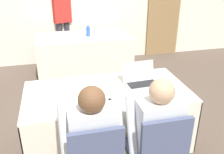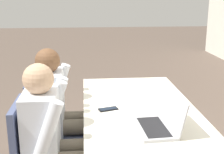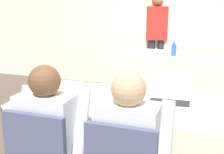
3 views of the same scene
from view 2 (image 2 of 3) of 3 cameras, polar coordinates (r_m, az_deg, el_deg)
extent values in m
cube|color=silver|center=(2.41, 5.06, -5.85)|extent=(1.69, 0.85, 0.02)
cube|color=silver|center=(2.50, -4.91, -12.84)|extent=(1.69, 0.01, 0.60)
cube|color=silver|center=(2.64, 14.15, -11.73)|extent=(1.69, 0.01, 0.60)
cube|color=silver|center=(3.29, 2.38, -5.63)|extent=(0.01, 0.85, 0.60)
cube|color=#B7B7BC|center=(2.05, 7.61, -9.28)|extent=(0.37, 0.24, 0.02)
cube|color=black|center=(2.04, 7.62, -9.01)|extent=(0.32, 0.17, 0.00)
cube|color=#B7B7BC|center=(2.04, 11.29, -6.09)|extent=(0.36, 0.07, 0.21)
cube|color=black|center=(2.04, 11.29, -6.09)|extent=(0.33, 0.06, 0.18)
cube|color=black|center=(2.35, -0.70, -5.90)|extent=(0.10, 0.16, 0.01)
cube|color=#192333|center=(2.35, -0.71, -5.78)|extent=(0.09, 0.14, 0.00)
cube|color=white|center=(2.82, 6.96, -2.42)|extent=(0.22, 0.31, 0.00)
cube|color=white|center=(2.30, 4.33, -6.58)|extent=(0.26, 0.33, 0.00)
cylinder|color=tan|center=(3.00, -6.03, -12.46)|extent=(0.04, 0.04, 0.40)
cylinder|color=tan|center=(3.02, -12.87, -12.50)|extent=(0.04, 0.04, 0.40)
cube|color=#4C567A|center=(2.75, -9.94, -10.06)|extent=(0.44, 0.44, 0.05)
cube|color=#4C567A|center=(2.68, -14.47, -5.23)|extent=(0.40, 0.04, 0.45)
cube|color=#4C567A|center=(2.19, -16.64, -10.14)|extent=(0.40, 0.04, 0.45)
cylinder|color=#665B4C|center=(2.62, -7.31, -9.10)|extent=(0.13, 0.42, 0.13)
cylinder|color=#665B4C|center=(2.78, -7.19, -7.56)|extent=(0.13, 0.42, 0.13)
cylinder|color=#665B4C|center=(2.91, -3.36, -12.75)|extent=(0.10, 0.10, 0.45)
cube|color=silver|center=(2.64, -11.30, -4.49)|extent=(0.36, 0.22, 0.52)
cylinder|color=silver|center=(2.44, -10.87, -5.98)|extent=(0.08, 0.26, 0.54)
cylinder|color=silver|center=(2.83, -10.08, -2.88)|extent=(0.08, 0.26, 0.54)
sphere|color=brown|center=(2.55, -11.72, 2.94)|extent=(0.20, 0.20, 0.20)
cylinder|color=#665B4C|center=(2.30, -7.62, -12.76)|extent=(0.13, 0.42, 0.13)
cube|color=silver|center=(2.15, -12.75, -9.33)|extent=(0.36, 0.22, 0.52)
cylinder|color=silver|center=(1.96, -12.36, -11.69)|extent=(0.08, 0.26, 0.54)
cylinder|color=silver|center=(2.34, -11.14, -7.00)|extent=(0.08, 0.26, 0.54)
sphere|color=tan|center=(2.03, -13.33, -0.33)|extent=(0.20, 0.20, 0.20)
camera|label=1|loc=(3.27, -41.29, 17.82)|focal=40.00mm
camera|label=3|loc=(2.41, -57.88, 7.51)|focal=50.00mm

